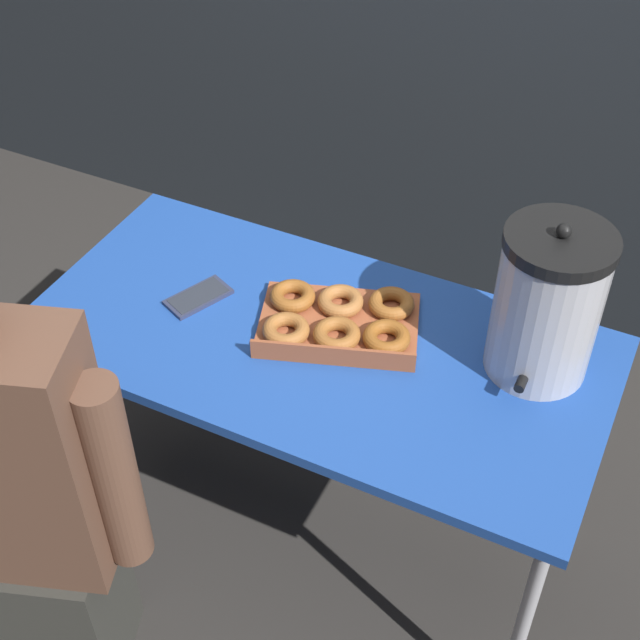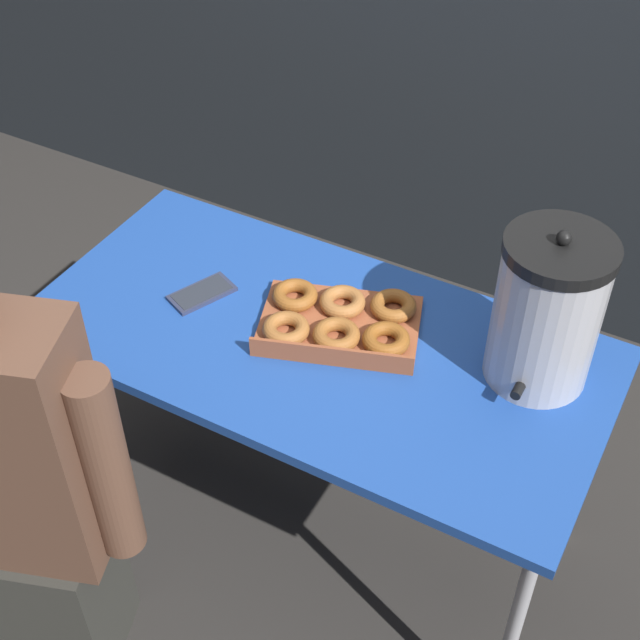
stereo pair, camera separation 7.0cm
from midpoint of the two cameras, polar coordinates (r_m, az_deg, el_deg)
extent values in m
plane|color=#2D2B28|center=(2.58, -0.98, -12.81)|extent=(12.00, 12.00, 0.00)
cube|color=#1E479E|center=(2.04, -1.21, -1.48)|extent=(1.33, 0.65, 0.03)
cylinder|color=#ADADB2|center=(2.43, -17.49, -7.20)|extent=(0.03, 0.03, 0.69)
cylinder|color=#ADADB2|center=(2.05, 11.67, -19.10)|extent=(0.03, 0.03, 0.69)
cylinder|color=#ADADB2|center=(2.71, -10.13, 0.74)|extent=(0.03, 0.03, 0.69)
cylinder|color=#ADADB2|center=(2.38, 15.70, -7.98)|extent=(0.03, 0.03, 0.69)
cube|color=brown|center=(2.06, 0.22, -0.32)|extent=(0.43, 0.36, 0.02)
cube|color=brown|center=(1.95, -0.22, -2.15)|extent=(0.35, 0.13, 0.04)
torus|color=#9D602D|center=(2.01, -3.20, -0.66)|extent=(0.15, 0.15, 0.03)
torus|color=#985A27|center=(2.00, 0.06, -0.97)|extent=(0.15, 0.15, 0.03)
torus|color=brown|center=(1.99, 3.28, -1.14)|extent=(0.15, 0.15, 0.03)
torus|color=brown|center=(2.10, -2.73, 1.52)|extent=(0.12, 0.12, 0.03)
torus|color=#A36532|center=(2.08, 0.35, 1.19)|extent=(0.11, 0.11, 0.03)
torus|color=#925522|center=(2.08, 3.62, 1.04)|extent=(0.15, 0.15, 0.03)
cylinder|color=#B7B7BC|center=(1.91, 13.25, 0.63)|extent=(0.22, 0.22, 0.33)
cylinder|color=black|center=(1.80, 14.12, 4.84)|extent=(0.23, 0.23, 0.03)
sphere|color=black|center=(1.79, 14.27, 5.54)|extent=(0.03, 0.03, 0.03)
cylinder|color=black|center=(1.90, 11.79, -3.84)|extent=(0.02, 0.06, 0.02)
cube|color=#2D334C|center=(2.16, -8.76, 1.40)|extent=(0.13, 0.17, 0.01)
cube|color=#2D333D|center=(2.15, -8.77, 1.51)|extent=(0.12, 0.15, 0.00)
cube|color=#33332D|center=(2.30, -18.01, -16.57)|extent=(0.41, 0.34, 0.44)
cylinder|color=brown|center=(1.81, -14.16, -9.63)|extent=(0.10, 0.10, 0.50)
camera|label=1|loc=(0.04, -91.01, -0.92)|focal=50.00mm
camera|label=2|loc=(0.04, 88.99, 0.92)|focal=50.00mm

